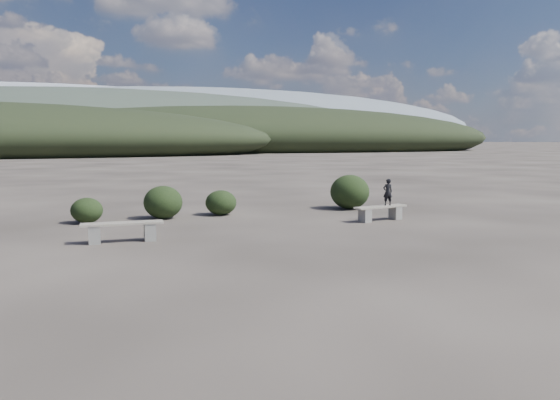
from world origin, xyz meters
name	(u,v)px	position (x,y,z in m)	size (l,w,h in m)	color
ground	(336,279)	(0.00, 0.00, 0.00)	(1200.00, 1200.00, 0.00)	#292420
bench_left	(123,230)	(-3.44, 5.15, 0.30)	(2.02, 0.48, 0.50)	slate
bench_right	(380,212)	(4.55, 6.14, 0.29)	(1.93, 0.74, 0.47)	slate
seated_person	(388,192)	(4.83, 6.19, 0.90)	(0.31, 0.20, 0.86)	black
shrub_a	(87,210)	(-4.24, 8.82, 0.39)	(0.96, 0.96, 0.79)	black
shrub_b	(163,202)	(-1.89, 8.97, 0.54)	(1.26, 1.26, 1.08)	black
shrub_c	(221,203)	(0.10, 9.18, 0.43)	(1.06, 1.06, 0.85)	black
shrub_d	(350,192)	(5.02, 9.17, 0.64)	(1.46, 1.46, 1.27)	black
mountain_ridges	(74,126)	(-7.48, 339.06, 10.84)	(500.00, 400.00, 56.00)	black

